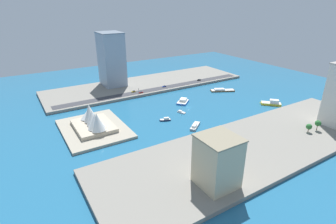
% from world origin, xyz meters
% --- Properties ---
extents(ground_plane, '(440.00, 440.00, 0.00)m').
position_xyz_m(ground_plane, '(0.00, 0.00, 0.00)').
color(ground_plane, '#23668E').
extents(quay_west, '(70.00, 240.00, 2.67)m').
position_xyz_m(quay_west, '(-85.51, 0.00, 1.34)').
color(quay_west, gray).
rests_on(quay_west, ground_plane).
extents(quay_east, '(70.00, 240.00, 2.67)m').
position_xyz_m(quay_east, '(85.51, 0.00, 1.34)').
color(quay_east, gray).
rests_on(quay_east, ground_plane).
extents(peninsula_point, '(61.83, 47.66, 2.00)m').
position_xyz_m(peninsula_point, '(0.29, 92.26, 1.00)').
color(peninsula_point, '#A89E89').
rests_on(peninsula_point, ground_plane).
extents(road_strip, '(10.81, 228.00, 0.15)m').
position_xyz_m(road_strip, '(59.39, 0.00, 2.75)').
color(road_strip, '#38383D').
rests_on(road_strip, quay_east).
extents(catamaran_blue, '(17.16, 17.81, 4.10)m').
position_xyz_m(catamaran_blue, '(13.30, -2.62, 1.49)').
color(catamaran_blue, blue).
rests_on(catamaran_blue, ground_plane).
extents(yacht_sleek_gray, '(13.36, 15.37, 3.43)m').
position_xyz_m(yacht_sleek_gray, '(-38.12, 20.79, 1.20)').
color(yacht_sleek_gray, '#999EA3').
rests_on(yacht_sleek_gray, ground_plane).
extents(ferry_yellow_fast, '(18.76, 18.38, 5.46)m').
position_xyz_m(ferry_yellow_fast, '(-37.30, -74.26, 1.88)').
color(ferry_yellow_fast, yellow).
rests_on(ferry_yellow_fast, ground_plane).
extents(barge_flat_brown, '(18.34, 27.28, 3.16)m').
position_xyz_m(barge_flat_brown, '(20.62, -61.38, 1.18)').
color(barge_flat_brown, brown).
rests_on(barge_flat_brown, ground_plane).
extents(patrol_launch_navy, '(6.30, 10.16, 2.84)m').
position_xyz_m(patrol_launch_navy, '(-14.36, 34.53, 1.03)').
color(patrol_launch_navy, '#1E284C').
rests_on(patrol_launch_navy, ground_plane).
extents(sailboat_small_white, '(8.90, 5.46, 9.67)m').
position_xyz_m(sailboat_small_white, '(-7.43, 13.46, 0.85)').
color(sailboat_small_white, white).
rests_on(sailboat_small_white, ground_plane).
extents(tower_tall_glass, '(30.34, 25.46, 60.53)m').
position_xyz_m(tower_tall_glass, '(100.75, 37.57, 32.97)').
color(tower_tall_glass, '#8C9EB2').
rests_on(tower_tall_glass, quay_east).
extents(office_block_beige, '(20.76, 20.09, 28.83)m').
position_xyz_m(office_block_beige, '(-104.44, 56.69, 17.12)').
color(office_block_beige, '#C6B793').
rests_on(office_block_beige, quay_west).
extents(pickup_red, '(2.04, 4.93, 1.43)m').
position_xyz_m(pickup_red, '(55.56, 23.41, 3.54)').
color(pickup_red, black).
rests_on(pickup_red, road_strip).
extents(suv_black, '(2.15, 4.72, 1.58)m').
position_xyz_m(suv_black, '(61.28, -60.14, 3.60)').
color(suv_black, black).
rests_on(suv_black, road_strip).
extents(taxi_yellow_cab, '(1.98, 4.39, 1.68)m').
position_xyz_m(taxi_yellow_cab, '(62.37, 29.09, 3.63)').
color(taxi_yellow_cab, black).
rests_on(taxi_yellow_cab, road_strip).
extents(hatchback_blue, '(2.07, 4.65, 1.45)m').
position_xyz_m(hatchback_blue, '(61.16, -9.34, 3.54)').
color(hatchback_blue, black).
rests_on(hatchback_blue, road_strip).
extents(traffic_light_waterfront, '(0.36, 0.36, 6.50)m').
position_xyz_m(traffic_light_waterfront, '(53.09, 27.38, 7.02)').
color(traffic_light_waterfront, black).
rests_on(traffic_light_waterfront, quay_east).
extents(opera_landmark, '(39.82, 28.08, 18.06)m').
position_xyz_m(opera_landmark, '(-0.24, 92.26, 8.91)').
color(opera_landmark, '#BCAD93').
rests_on(opera_landmark, peninsula_point).
extents(park_tree_cluster, '(6.06, 13.01, 8.22)m').
position_xyz_m(park_tree_cluster, '(-94.92, -48.88, 7.91)').
color(park_tree_cluster, brown).
rests_on(park_tree_cluster, quay_west).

